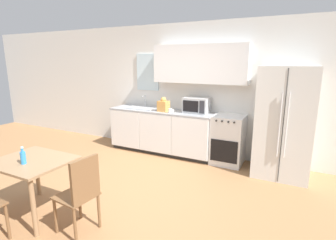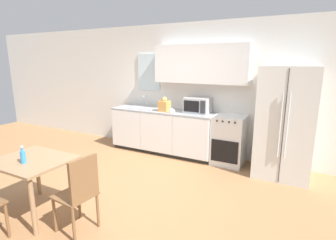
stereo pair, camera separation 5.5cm
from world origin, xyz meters
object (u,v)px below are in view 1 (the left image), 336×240
coffee_mug (171,111)px  dining_chair_side (81,190)px  refrigerator (285,122)px  dining_table (33,169)px  drink_bottle (23,157)px  oven_range (228,140)px  microwave (197,105)px

coffee_mug → dining_chair_side: 2.68m
coffee_mug → refrigerator: bearing=3.5°
dining_table → drink_bottle: drink_bottle is taller
dining_chair_side → dining_table: bearing=93.1°
oven_range → dining_chair_side: (-0.93, -2.86, 0.07)m
oven_range → dining_chair_side: oven_range is taller
oven_range → drink_bottle: size_ratio=4.35×
microwave → coffee_mug: (-0.44, -0.30, -0.11)m
oven_range → dining_table: oven_range is taller
microwave → dining_table: 3.13m
dining_table → drink_bottle: bearing=-79.4°
dining_table → drink_bottle: (0.02, -0.13, 0.20)m
dining_chair_side → coffee_mug: bearing=9.8°
microwave → dining_table: microwave is taller
microwave → dining_table: size_ratio=0.53×
oven_range → microwave: (-0.69, 0.08, 0.61)m
dining_chair_side → oven_range: bearing=-12.4°
microwave → coffee_mug: bearing=-145.7°
oven_range → coffee_mug: 1.25m
refrigerator → dining_chair_side: 3.37m
coffee_mug → dining_table: 2.70m
refrigerator → microwave: refrigerator is taller
microwave → dining_table: (-1.09, -2.89, -0.47)m
oven_range → refrigerator: size_ratio=0.50×
drink_bottle → refrigerator: bearing=46.5°
refrigerator → dining_chair_side: size_ratio=2.01×
refrigerator → drink_bottle: 3.93m
oven_range → coffee_mug: size_ratio=8.69×
dining_table → dining_chair_side: 0.85m
refrigerator → coffee_mug: bearing=-176.5°
coffee_mug → dining_table: bearing=-104.0°
oven_range → coffee_mug: coffee_mug is taller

